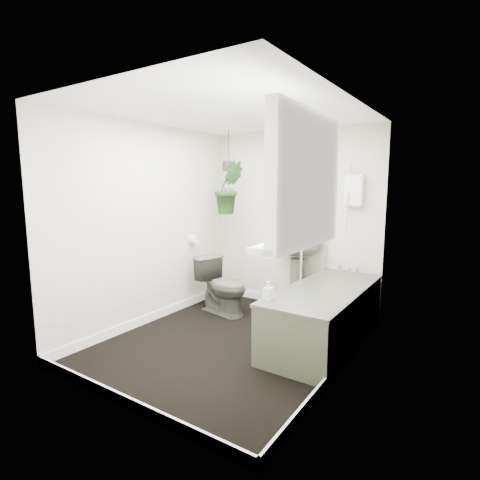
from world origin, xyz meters
The scene contains 22 objects.
floor centered at (0.00, 0.00, -0.01)m, with size 2.30×2.80×0.02m, color black.
ceiling centered at (0.00, 0.00, 2.31)m, with size 2.30×2.80×0.02m, color white.
wall_back centered at (0.00, 1.41, 1.15)m, with size 2.30×0.02×2.30m, color beige.
wall_front centered at (0.00, -1.41, 1.15)m, with size 2.30×0.02×2.30m, color beige.
wall_left centered at (-1.16, 0.00, 1.15)m, with size 0.02×2.80×2.30m, color beige.
wall_right centered at (1.16, 0.00, 1.15)m, with size 0.02×2.80×2.30m, color beige.
skirting centered at (0.00, 0.00, 0.05)m, with size 2.30×2.80×0.10m, color white.
bathtub centered at (0.80, 0.50, 0.29)m, with size 0.72×1.72×0.58m, color #43443D, non-canonical shape.
bath_screen centered at (0.47, 0.99, 1.28)m, with size 0.04×0.72×1.40m, color silver, non-canonical shape.
shower_box centered at (0.80, 1.34, 1.55)m, with size 0.20×0.10×0.35m, color white.
oval_mirror centered at (0.15, 1.37, 1.50)m, with size 0.46×0.03×0.62m, color tan.
wall_sconce centered at (-0.25, 1.36, 1.40)m, with size 0.04×0.04×0.22m, color black.
toilet_roll_holder centered at (-1.10, 0.70, 0.90)m, with size 0.11×0.11×0.11m, color white.
window_recess centered at (1.09, -0.70, 1.65)m, with size 0.08×1.00×0.90m, color white.
window_sill centered at (1.02, -0.70, 1.23)m, with size 0.18×1.00×0.04m, color white.
window_blinds centered at (1.04, -0.70, 1.65)m, with size 0.01×0.86×0.76m, color white.
toilet centered at (-0.60, 0.67, 0.36)m, with size 0.40×0.70×0.72m, color #43443D.
pedestal_sink centered at (0.15, 1.24, 0.49)m, with size 0.57×0.49×0.98m, color #43443D, non-canonical shape.
sill_plant centered at (1.03, -0.40, 1.37)m, with size 0.22×0.19×0.24m, color black.
hanging_plant centered at (-0.70, 0.95, 1.57)m, with size 0.37×0.30×0.67m, color black.
soap_bottle centered at (0.51, -0.16, 0.67)m, with size 0.08×0.08×0.17m, color #2F2828.
hanging_pot centered at (-0.70, 0.95, 1.85)m, with size 0.16×0.16×0.12m, color black.
Camera 1 is at (2.10, -3.03, 1.62)m, focal length 28.00 mm.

